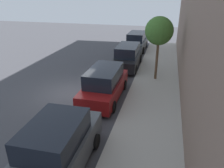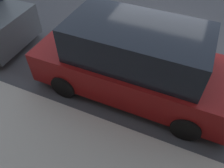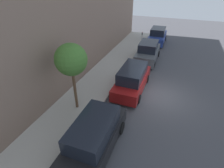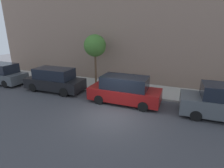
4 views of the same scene
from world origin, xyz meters
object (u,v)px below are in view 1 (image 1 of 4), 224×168
Objects in this scene: parked_minivan_third at (104,84)px; street_tree at (159,31)px; parked_suv_second at (56,149)px; parked_minivan_fourth at (127,57)px; parked_minivan_fifth at (137,42)px.

street_tree is at bearing 52.30° from parked_minivan_third.
parked_minivan_fourth is (0.27, 12.12, -0.01)m from parked_suv_second.
street_tree is (2.79, 3.61, 2.63)m from parked_minivan_third.
parked_suv_second is 0.98× the size of parked_minivan_fourth.
parked_minivan_fourth is 4.43m from street_tree.
parked_minivan_third is at bearing -90.57° from parked_minivan_fifth.
parked_minivan_third is 1.12× the size of street_tree.
parked_minivan_third is at bearing -127.70° from street_tree.
parked_minivan_fourth is (0.25, 6.12, -0.00)m from parked_minivan_third.
parked_suv_second is 0.98× the size of parked_minivan_fifth.
parked_suv_second is at bearing -90.19° from parked_minivan_third.
parked_suv_second is 12.13m from parked_minivan_fourth.
street_tree is at bearing -44.69° from parked_minivan_fourth.
street_tree is at bearing -72.75° from parked_minivan_fifth.
parked_suv_second is 0.99× the size of parked_minivan_third.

